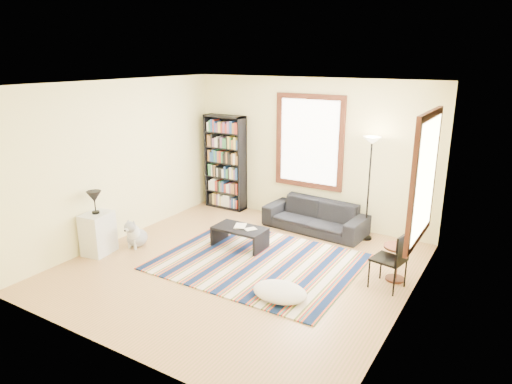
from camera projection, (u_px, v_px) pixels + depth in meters
The scene contains 21 objects.
floor at pixel (240, 270), 7.16m from camera, with size 5.00×5.00×0.10m, color tan.
ceiling at pixel (237, 80), 6.33m from camera, with size 5.00×5.00×0.10m, color white.
wall_back at pixel (311, 151), 8.83m from camera, with size 5.00×0.10×2.80m, color #F4EAA5.
wall_front at pixel (102, 237), 4.66m from camera, with size 5.00×0.10×2.80m, color #F4EAA5.
wall_left at pixel (117, 161), 8.01m from camera, with size 0.10×5.00×2.80m, color #F4EAA5.
wall_right at pixel (416, 210), 5.48m from camera, with size 0.10×5.00×2.80m, color #F4EAA5.
window_back at pixel (309, 142), 8.71m from camera, with size 1.20×0.06×1.60m, color white.
window_right at pixel (425, 178), 6.12m from camera, with size 0.06×1.20×1.60m, color white.
rug at pixel (258, 262), 7.31m from camera, with size 3.03×2.43×0.02m, color #0C1B3D.
sofa at pixel (315, 216), 8.57m from camera, with size 1.93×0.76×0.56m, color black.
bookshelf at pixel (225, 162), 9.69m from camera, with size 0.90×0.30×2.00m, color black.
coffee_table at pixel (240, 237), 7.84m from camera, with size 0.90×0.50×0.36m, color black.
book_a at pixel (235, 226), 7.84m from camera, with size 0.25×0.19×0.02m, color beige.
book_b at pixel (249, 228), 7.76m from camera, with size 0.14×0.19×0.01m, color beige.
floor_cushion at pixel (280, 292), 6.20m from camera, with size 0.77×0.58×0.19m, color beige.
floor_lamp at pixel (368, 189), 7.99m from camera, with size 0.30×0.30×1.86m, color black, non-canonical shape.
side_table at pixel (396, 263), 6.66m from camera, with size 0.40×0.40×0.54m, color #451D11.
folding_chair at pixel (388, 259), 6.41m from camera, with size 0.42×0.40×0.86m, color black.
white_cabinet at pixel (98, 233), 7.56m from camera, with size 0.38×0.50×0.70m, color silver.
table_lamp at pixel (95, 202), 7.40m from camera, with size 0.24×0.24×0.38m, color black, non-canonical shape.
dog at pixel (137, 232), 7.87m from camera, with size 0.36×0.50×0.50m, color #ABABAB, non-canonical shape.
Camera 1 is at (3.59, -5.43, 3.18)m, focal length 32.00 mm.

